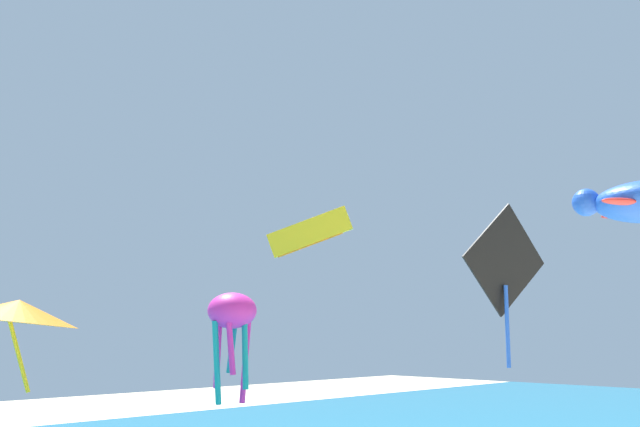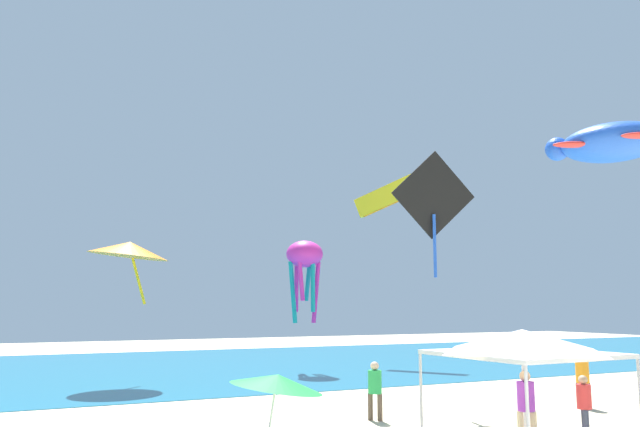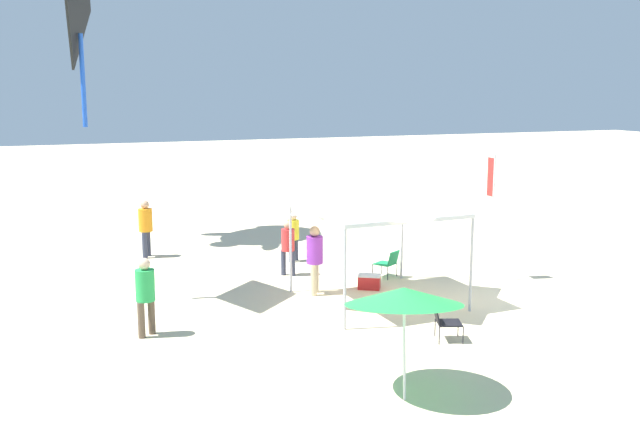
# 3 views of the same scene
# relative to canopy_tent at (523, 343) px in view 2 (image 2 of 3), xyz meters

# --- Properties ---
(ocean_strip) EXTENTS (120.00, 26.65, 0.02)m
(ocean_strip) POSITION_rel_canopy_tent_xyz_m (-1.42, 25.97, -2.65)
(ocean_strip) COLOR teal
(ocean_strip) RESTS_ON ground
(canopy_tent) EXTENTS (3.61, 3.66, 2.98)m
(canopy_tent) POSITION_rel_canopy_tent_xyz_m (0.00, 0.00, 0.00)
(canopy_tent) COLOR #B7B7BC
(canopy_tent) RESTS_ON ground
(beach_umbrella) EXTENTS (2.17, 2.15, 2.19)m
(beach_umbrella) POSITION_rel_canopy_tent_xyz_m (-5.39, 2.09, -0.83)
(beach_umbrella) COLOR silver
(beach_umbrella) RESTS_ON ground
(person_beachcomber) EXTENTS (0.47, 0.45, 1.89)m
(person_beachcomber) POSITION_rel_canopy_tent_xyz_m (7.25, 4.87, -1.55)
(person_beachcomber) COLOR #33384C
(person_beachcomber) RESTS_ON ground
(person_kite_handler) EXTENTS (0.39, 0.39, 1.65)m
(person_kite_handler) POSITION_rel_canopy_tent_xyz_m (3.31, 1.30, -1.70)
(person_kite_handler) COLOR #33384C
(person_kite_handler) RESTS_ON ground
(person_far_stroller) EXTENTS (0.46, 0.44, 1.87)m
(person_far_stroller) POSITION_rel_canopy_tent_xyz_m (1.20, 1.26, -1.57)
(person_far_stroller) COLOR #C6B28C
(person_far_stroller) RESTS_ON ground
(person_by_tent) EXTENTS (0.43, 0.43, 1.80)m
(person_by_tent) POSITION_rel_canopy_tent_xyz_m (-0.54, 5.97, -1.61)
(person_by_tent) COLOR brown
(person_by_tent) RESTS_ON ground
(kite_parafoil_yellow) EXTENTS (3.11, 3.62, 2.67)m
(kite_parafoil_yellow) POSITION_rel_canopy_tent_xyz_m (10.29, 22.58, 7.91)
(kite_parafoil_yellow) COLOR yellow
(kite_turtle_blue) EXTENTS (4.85, 4.99, 1.57)m
(kite_turtle_blue) POSITION_rel_canopy_tent_xyz_m (10.32, 5.56, 7.36)
(kite_turtle_blue) COLOR blue
(kite_delta_orange) EXTENTS (4.94, 4.91, 3.07)m
(kite_delta_orange) POSITION_rel_canopy_tent_xyz_m (-6.34, 18.28, 3.47)
(kite_delta_orange) COLOR orange
(kite_diamond_black) EXTENTS (3.14, 0.79, 4.57)m
(kite_diamond_black) POSITION_rel_canopy_tent_xyz_m (2.54, 6.86, 4.69)
(kite_diamond_black) COLOR black
(kite_octopus_magenta) EXTENTS (2.04, 2.04, 4.52)m
(kite_octopus_magenta) POSITION_rel_canopy_tent_xyz_m (3.38, 20.14, 3.48)
(kite_octopus_magenta) COLOR #E02D9E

